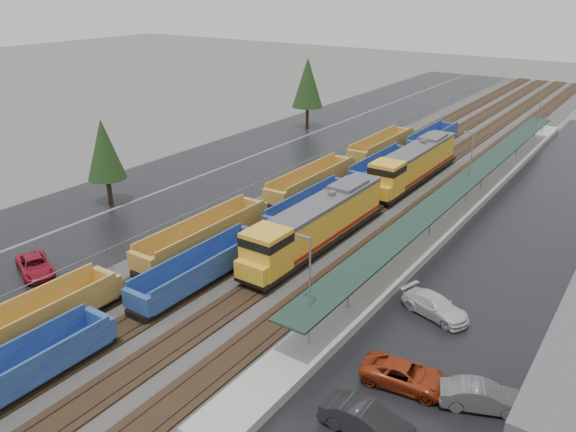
{
  "coord_description": "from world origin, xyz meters",
  "views": [
    {
      "loc": [
        25.24,
        -5.01,
        21.67
      ],
      "look_at": [
        -1.58,
        33.69,
        2.0
      ],
      "focal_mm": 35.0,
      "sensor_mm": 36.0,
      "label": 1
    }
  ],
  "objects_px": {
    "well_string_yellow": "(205,236)",
    "locomotive_trail": "(413,164)",
    "well_string_blue": "(264,235)",
    "parked_car_east_a": "(367,421)",
    "locomotive_lead": "(315,225)",
    "parked_car_east_c": "(435,306)",
    "parked_car_east_e": "(482,397)",
    "parked_car_east_b": "(405,375)",
    "parked_car_west_c": "(35,266)"
  },
  "relations": [
    {
      "from": "well_string_yellow",
      "to": "parked_car_east_a",
      "type": "height_order",
      "value": "well_string_yellow"
    },
    {
      "from": "well_string_yellow",
      "to": "locomotive_lead",
      "type": "bearing_deg",
      "value": 33.66
    },
    {
      "from": "parked_car_east_a",
      "to": "parked_car_east_c",
      "type": "relative_size",
      "value": 0.98
    },
    {
      "from": "parked_car_east_a",
      "to": "parked_car_east_e",
      "type": "xyz_separation_m",
      "value": [
        4.32,
        5.29,
        -0.07
      ]
    },
    {
      "from": "parked_car_east_b",
      "to": "parked_car_east_c",
      "type": "xyz_separation_m",
      "value": [
        -1.34,
        8.13,
        0.02
      ]
    },
    {
      "from": "well_string_blue",
      "to": "parked_car_east_a",
      "type": "height_order",
      "value": "well_string_blue"
    },
    {
      "from": "parked_car_west_c",
      "to": "well_string_blue",
      "type": "bearing_deg",
      "value": -18.54
    },
    {
      "from": "well_string_yellow",
      "to": "parked_car_west_c",
      "type": "relative_size",
      "value": 17.0
    },
    {
      "from": "locomotive_trail",
      "to": "parked_car_east_c",
      "type": "height_order",
      "value": "locomotive_trail"
    },
    {
      "from": "well_string_yellow",
      "to": "parked_car_east_a",
      "type": "relative_size",
      "value": 17.02
    },
    {
      "from": "well_string_yellow",
      "to": "parked_car_east_a",
      "type": "xyz_separation_m",
      "value": [
        21.73,
        -11.48,
        -0.39
      ]
    },
    {
      "from": "well_string_yellow",
      "to": "parked_car_east_a",
      "type": "bearing_deg",
      "value": -27.85
    },
    {
      "from": "locomotive_lead",
      "to": "parked_car_east_c",
      "type": "height_order",
      "value": "locomotive_lead"
    },
    {
      "from": "locomotive_trail",
      "to": "parked_car_west_c",
      "type": "relative_size",
      "value": 3.98
    },
    {
      "from": "locomotive_lead",
      "to": "parked_car_east_c",
      "type": "distance_m",
      "value": 13.25
    },
    {
      "from": "well_string_blue",
      "to": "locomotive_lead",
      "type": "bearing_deg",
      "value": 26.76
    },
    {
      "from": "parked_car_west_c",
      "to": "parked_car_east_a",
      "type": "xyz_separation_m",
      "value": [
        29.82,
        -0.35,
        0.13
      ]
    },
    {
      "from": "well_string_yellow",
      "to": "parked_car_east_b",
      "type": "height_order",
      "value": "well_string_yellow"
    },
    {
      "from": "locomotive_lead",
      "to": "parked_car_east_b",
      "type": "bearing_deg",
      "value": -41.38
    },
    {
      "from": "locomotive_trail",
      "to": "parked_car_west_c",
      "type": "height_order",
      "value": "locomotive_trail"
    },
    {
      "from": "well_string_yellow",
      "to": "locomotive_trail",
      "type": "bearing_deg",
      "value": 73.1
    },
    {
      "from": "parked_car_east_e",
      "to": "parked_car_east_b",
      "type": "bearing_deg",
      "value": 76.23
    },
    {
      "from": "locomotive_lead",
      "to": "well_string_blue",
      "type": "relative_size",
      "value": 0.21
    },
    {
      "from": "parked_car_east_a",
      "to": "parked_car_east_e",
      "type": "distance_m",
      "value": 6.83
    },
    {
      "from": "locomotive_trail",
      "to": "parked_car_east_c",
      "type": "relative_size",
      "value": 3.92
    },
    {
      "from": "parked_car_west_c",
      "to": "parked_car_east_e",
      "type": "distance_m",
      "value": 34.5
    },
    {
      "from": "well_string_blue",
      "to": "parked_car_east_a",
      "type": "relative_size",
      "value": 18.66
    },
    {
      "from": "parked_car_east_c",
      "to": "parked_car_east_e",
      "type": "height_order",
      "value": "parked_car_east_e"
    },
    {
      "from": "locomotive_trail",
      "to": "parked_car_east_b",
      "type": "bearing_deg",
      "value": -67.37
    },
    {
      "from": "locomotive_lead",
      "to": "parked_car_east_a",
      "type": "height_order",
      "value": "locomotive_lead"
    },
    {
      "from": "well_string_yellow",
      "to": "parked_car_east_c",
      "type": "distance_m",
      "value": 20.54
    },
    {
      "from": "well_string_blue",
      "to": "parked_car_east_e",
      "type": "distance_m",
      "value": 24.02
    },
    {
      "from": "well_string_yellow",
      "to": "parked_car_east_c",
      "type": "xyz_separation_m",
      "value": [
        20.5,
        1.26,
        -0.47
      ]
    },
    {
      "from": "well_string_yellow",
      "to": "parked_car_east_c",
      "type": "height_order",
      "value": "well_string_yellow"
    },
    {
      "from": "well_string_blue",
      "to": "parked_car_west_c",
      "type": "height_order",
      "value": "well_string_blue"
    },
    {
      "from": "locomotive_trail",
      "to": "parked_car_east_e",
      "type": "bearing_deg",
      "value": -60.96
    },
    {
      "from": "parked_car_east_e",
      "to": "well_string_blue",
      "type": "bearing_deg",
      "value": 43.9
    },
    {
      "from": "parked_car_west_c",
      "to": "parked_car_east_b",
      "type": "bearing_deg",
      "value": -60.5
    },
    {
      "from": "locomotive_trail",
      "to": "parked_car_east_c",
      "type": "xyz_separation_m",
      "value": [
        12.5,
        -25.07,
        -1.66
      ]
    },
    {
      "from": "locomotive_lead",
      "to": "well_string_yellow",
      "type": "bearing_deg",
      "value": -146.34
    },
    {
      "from": "parked_car_east_e",
      "to": "well_string_yellow",
      "type": "bearing_deg",
      "value": 53.84
    },
    {
      "from": "locomotive_trail",
      "to": "parked_car_east_b",
      "type": "xyz_separation_m",
      "value": [
        13.84,
        -33.19,
        -1.68
      ]
    },
    {
      "from": "locomotive_trail",
      "to": "parked_car_east_b",
      "type": "distance_m",
      "value": 36.0
    },
    {
      "from": "locomotive_lead",
      "to": "well_string_yellow",
      "type": "relative_size",
      "value": 0.23
    },
    {
      "from": "parked_car_east_a",
      "to": "parked_car_east_c",
      "type": "distance_m",
      "value": 12.8
    },
    {
      "from": "parked_car_west_c",
      "to": "parked_car_east_a",
      "type": "height_order",
      "value": "parked_car_east_a"
    },
    {
      "from": "parked_car_east_a",
      "to": "well_string_yellow",
      "type": "bearing_deg",
      "value": 61.24
    },
    {
      "from": "locomotive_lead",
      "to": "parked_car_east_c",
      "type": "bearing_deg",
      "value": -18.02
    },
    {
      "from": "parked_car_east_b",
      "to": "parked_car_east_c",
      "type": "bearing_deg",
      "value": 1.62
    },
    {
      "from": "well_string_yellow",
      "to": "parked_car_east_b",
      "type": "distance_m",
      "value": 22.9
    }
  ]
}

